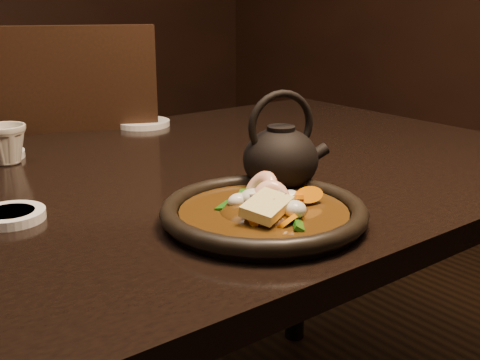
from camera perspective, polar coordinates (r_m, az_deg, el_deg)
table at (r=1.05m, az=-9.26°, el=-4.06°), size 1.60×0.90×0.75m
chair at (r=1.62m, az=-15.76°, el=-1.91°), size 0.62×0.62×0.98m
plate at (r=0.82m, az=2.26°, el=-3.15°), size 0.28×0.28×0.03m
stirfry at (r=0.81m, az=2.45°, el=-2.70°), size 0.15×0.15×0.06m
soy_dish at (r=0.89m, az=-20.94°, el=-3.16°), size 0.09×0.09×0.01m
saucer_right at (r=1.45m, az=-9.18°, el=5.34°), size 0.13×0.13×0.01m
tea_cup at (r=1.18m, az=-21.35°, el=3.30°), size 0.08×0.08×0.08m
teapot at (r=0.93m, az=3.91°, el=2.29°), size 0.14×0.12×0.16m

